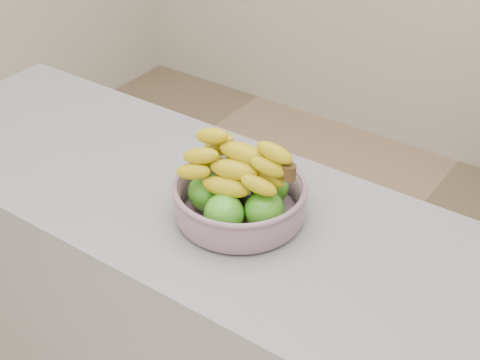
% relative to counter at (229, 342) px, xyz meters
% --- Properties ---
extents(counter, '(2.00, 0.60, 0.90)m').
position_rel_counter_xyz_m(counter, '(0.00, 0.00, 0.00)').
color(counter, '#97969E').
rests_on(counter, ground).
extents(fruit_bowl, '(0.31, 0.31, 0.20)m').
position_rel_counter_xyz_m(fruit_bowl, '(0.04, -0.00, 0.51)').
color(fruit_bowl, '#949EB2').
rests_on(fruit_bowl, counter).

